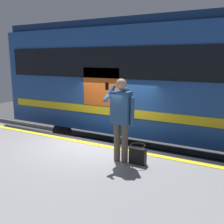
# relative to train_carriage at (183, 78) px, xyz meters

# --- Properties ---
(ground_plane) EXTENTS (25.66, 25.66, 0.00)m
(ground_plane) POSITION_rel_train_carriage_xyz_m (1.58, 2.39, -2.64)
(ground_plane) COLOR #3D3D3F
(platform) EXTENTS (17.11, 4.83, 1.06)m
(platform) POSITION_rel_train_carriage_xyz_m (1.58, 4.80, -2.12)
(platform) COLOR gray
(platform) RESTS_ON ground
(safety_line) EXTENTS (16.76, 0.16, 0.01)m
(safety_line) POSITION_rel_train_carriage_xyz_m (1.58, 2.69, -1.58)
(safety_line) COLOR yellow
(safety_line) RESTS_ON platform
(track_rail_near) EXTENTS (22.24, 0.08, 0.16)m
(track_rail_near) POSITION_rel_train_carriage_xyz_m (1.58, 0.71, -2.56)
(track_rail_near) COLOR slate
(track_rail_near) RESTS_ON ground
(track_rail_far) EXTENTS (22.24, 0.08, 0.16)m
(track_rail_far) POSITION_rel_train_carriage_xyz_m (1.58, -0.72, -2.56)
(track_rail_far) COLOR slate
(track_rail_far) RESTS_ON ground
(train_carriage) EXTENTS (12.02, 2.77, 4.21)m
(train_carriage) POSITION_rel_train_carriage_xyz_m (0.00, 0.00, 0.00)
(train_carriage) COLOR #1E478C
(train_carriage) RESTS_ON ground
(passenger) EXTENTS (0.57, 0.55, 1.76)m
(passenger) POSITION_rel_train_carriage_xyz_m (0.41, 3.34, -0.55)
(passenger) COLOR brown
(passenger) RESTS_ON platform
(handbag) EXTENTS (0.35, 0.32, 0.41)m
(handbag) POSITION_rel_train_carriage_xyz_m (0.04, 3.30, -1.39)
(handbag) COLOR black
(handbag) RESTS_ON platform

